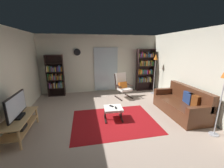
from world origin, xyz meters
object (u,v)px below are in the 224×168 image
object	(u,v)px
bookshelf_near_sofa	(145,69)
leather_sofa	(181,104)
television	(17,107)
tv_remote	(116,108)
lounge_armchair	(123,85)
bookshelf_near_tv	(56,76)
ottoman	(113,110)
floor_lamp_by_shelf	(155,63)
tv_stand	(19,124)
cell_phone	(111,106)
wall_clock	(77,52)

from	to	relation	value
bookshelf_near_sofa	leather_sofa	distance (m)	2.78
television	tv_remote	bearing A→B (deg)	6.25
lounge_armchair	bookshelf_near_tv	bearing A→B (deg)	164.51
bookshelf_near_sofa	tv_remote	xyz separation A→B (m)	(-2.04, -2.66, -0.66)
ottoman	floor_lamp_by_shelf	size ratio (longest dim) A/B	0.31
floor_lamp_by_shelf	lounge_armchair	bearing A→B (deg)	-173.28
ottoman	lounge_armchair	bearing A→B (deg)	66.65
floor_lamp_by_shelf	tv_remote	bearing A→B (deg)	-137.70
tv_stand	leather_sofa	world-z (taller)	leather_sofa
ottoman	floor_lamp_by_shelf	distance (m)	3.21
lounge_armchair	ottoman	size ratio (longest dim) A/B	1.88
tv_remote	cell_phone	size ratio (longest dim) A/B	1.03
bookshelf_near_tv	cell_phone	distance (m)	3.18
bookshelf_near_tv	leather_sofa	xyz separation A→B (m)	(4.17, -2.64, -0.53)
tv_stand	tv_remote	size ratio (longest dim) A/B	8.45
television	bookshelf_near_sofa	distance (m)	5.32
bookshelf_near_sofa	cell_phone	world-z (taller)	bookshelf_near_sofa
bookshelf_near_tv	wall_clock	world-z (taller)	wall_clock
cell_phone	wall_clock	bearing A→B (deg)	75.78
leather_sofa	ottoman	bearing A→B (deg)	177.95
ottoman	cell_phone	bearing A→B (deg)	109.96
leather_sofa	cell_phone	xyz separation A→B (m)	(-2.21, 0.17, 0.06)
television	lounge_armchair	world-z (taller)	television
television	cell_phone	world-z (taller)	television
television	tv_remote	distance (m)	2.44
ottoman	wall_clock	size ratio (longest dim) A/B	1.87
bookshelf_near_sofa	lounge_armchair	xyz separation A→B (m)	(-1.33, -0.81, -0.51)
tv_stand	television	bearing A→B (deg)	82.53
television	wall_clock	size ratio (longest dim) A/B	3.17
leather_sofa	floor_lamp_by_shelf	xyz separation A→B (m)	(0.11, 2.05, 1.07)
leather_sofa	ottoman	distance (m)	2.18
wall_clock	tv_remote	bearing A→B (deg)	-68.71
lounge_armchair	wall_clock	bearing A→B (deg)	151.63
bookshelf_near_tv	lounge_armchair	bearing A→B (deg)	-15.49
wall_clock	television	bearing A→B (deg)	-112.91
television	leather_sofa	world-z (taller)	television
tv_stand	bookshelf_near_sofa	bearing A→B (deg)	33.50
cell_phone	wall_clock	distance (m)	3.22
leather_sofa	lounge_armchair	size ratio (longest dim) A/B	1.75
tv_remote	cell_phone	world-z (taller)	tv_remote
television	leather_sofa	size ratio (longest dim) A/B	0.51
ottoman	wall_clock	bearing A→B (deg)	110.49
bookshelf_near_sofa	wall_clock	distance (m)	3.24
ottoman	bookshelf_near_sofa	bearing A→B (deg)	51.14
ottoman	tv_remote	bearing A→B (deg)	-38.96
tv_stand	floor_lamp_by_shelf	bearing A→B (deg)	26.45
lounge_armchair	ottoman	xyz separation A→B (m)	(-0.77, -1.79, -0.23)
ottoman	wall_clock	xyz separation A→B (m)	(-1.03, 2.77, 1.54)
cell_phone	tv_remote	bearing A→B (deg)	-90.51
tv_stand	cell_phone	world-z (taller)	tv_stand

